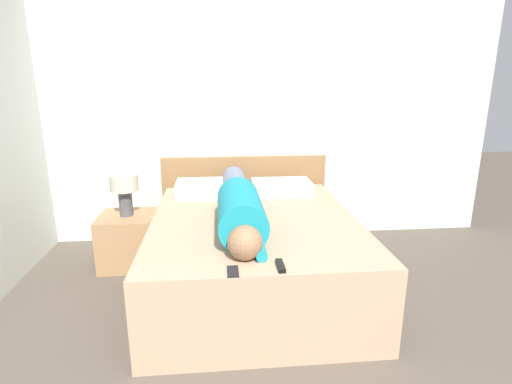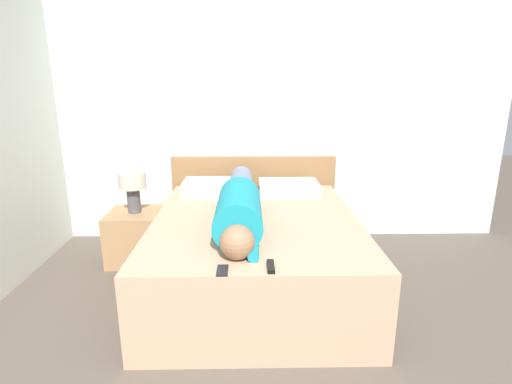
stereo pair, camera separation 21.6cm
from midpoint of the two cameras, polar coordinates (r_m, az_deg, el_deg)
The scene contains 10 objects.
wall_back at distance 4.14m, azimuth 1.53°, elevation 10.94°, with size 5.19×0.06×2.60m.
bed at distance 3.25m, azimuth 1.87°, elevation -8.67°, with size 1.58×1.97×0.60m.
headboard at distance 4.23m, azimuth 1.13°, elevation -0.81°, with size 1.70×0.04×0.88m.
nightstand at distance 3.87m, azimuth -15.13°, elevation -6.16°, with size 0.49×0.47×0.48m.
table_lamp at distance 3.72m, azimuth -15.66°, elevation 0.85°, with size 0.24×0.24×0.37m.
person_lying at distance 3.01m, azimuth -0.32°, elevation -1.78°, with size 0.32×1.79×0.32m.
pillow_near_headboard at distance 3.78m, azimuth -4.30°, elevation 0.63°, with size 0.59×0.38×0.13m.
pillow_second at distance 3.81m, azimuth 6.29°, elevation 0.59°, with size 0.56×0.38×0.12m.
tv_remote at distance 2.33m, azimuth 4.83°, elevation -10.59°, with size 0.04×0.15×0.02m.
cell_phone at distance 2.29m, azimuth -2.08°, elevation -11.18°, with size 0.06×0.13×0.01m.
Camera 2 is at (-0.08, -0.87, 1.63)m, focal length 28.00 mm.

